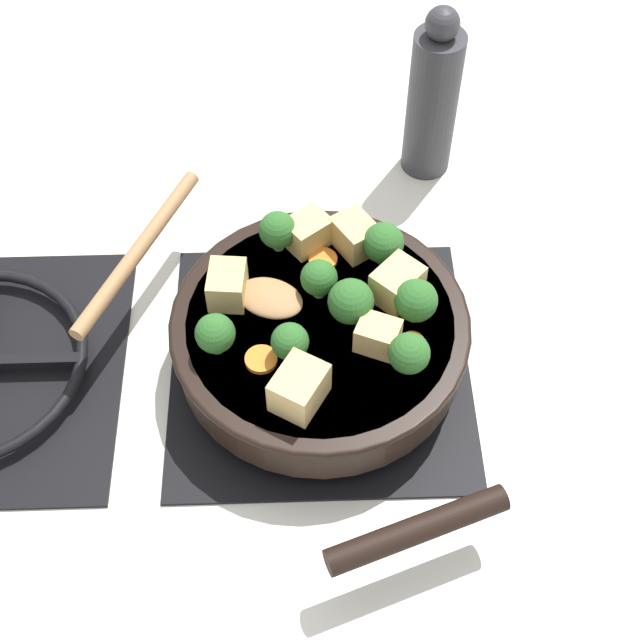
# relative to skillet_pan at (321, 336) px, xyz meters

# --- Properties ---
(ground_plane) EXTENTS (2.40, 2.40, 0.00)m
(ground_plane) POSITION_rel_skillet_pan_xyz_m (0.00, 0.00, -0.06)
(ground_plane) COLOR silver
(front_burner_grate) EXTENTS (0.31, 0.31, 0.03)m
(front_burner_grate) POSITION_rel_skillet_pan_xyz_m (0.00, 0.00, -0.04)
(front_burner_grate) COLOR black
(front_burner_grate) RESTS_ON ground_plane
(skillet_pan) EXTENTS (0.40, 0.31, 0.05)m
(skillet_pan) POSITION_rel_skillet_pan_xyz_m (0.00, 0.00, 0.00)
(skillet_pan) COLOR black
(skillet_pan) RESTS_ON front_burner_grate
(wooden_spoon) EXTENTS (0.22, 0.23, 0.02)m
(wooden_spoon) POSITION_rel_skillet_pan_xyz_m (0.06, 0.13, 0.03)
(wooden_spoon) COLOR #A87A4C
(wooden_spoon) RESTS_ON skillet_pan
(tofu_cube_center_large) EXTENTS (0.06, 0.06, 0.04)m
(tofu_cube_center_large) POSITION_rel_skillet_pan_xyz_m (0.03, -0.08, 0.04)
(tofu_cube_center_large) COLOR #DBB770
(tofu_cube_center_large) RESTS_ON skillet_pan
(tofu_cube_near_handle) EXTENTS (0.05, 0.04, 0.04)m
(tofu_cube_near_handle) POSITION_rel_skillet_pan_xyz_m (0.03, 0.09, 0.04)
(tofu_cube_near_handle) COLOR #DBB770
(tofu_cube_near_handle) RESTS_ON skillet_pan
(tofu_cube_east_chunk) EXTENTS (0.04, 0.05, 0.03)m
(tofu_cube_east_chunk) POSITION_rel_skillet_pan_xyz_m (-0.03, -0.05, 0.04)
(tofu_cube_east_chunk) COLOR #DBB770
(tofu_cube_east_chunk) RESTS_ON skillet_pan
(tofu_cube_west_chunk) EXTENTS (0.05, 0.06, 0.03)m
(tofu_cube_west_chunk) POSITION_rel_skillet_pan_xyz_m (0.10, 0.01, 0.04)
(tofu_cube_west_chunk) COLOR #DBB770
(tofu_cube_west_chunk) RESTS_ON skillet_pan
(tofu_cube_back_piece) EXTENTS (0.06, 0.05, 0.04)m
(tofu_cube_back_piece) POSITION_rel_skillet_pan_xyz_m (0.10, -0.04, 0.04)
(tofu_cube_back_piece) COLOR #DBB770
(tofu_cube_back_piece) RESTS_ON skillet_pan
(tofu_cube_front_piece) EXTENTS (0.06, 0.06, 0.04)m
(tofu_cube_front_piece) POSITION_rel_skillet_pan_xyz_m (-0.09, 0.02, 0.04)
(tofu_cube_front_piece) COLOR #DBB770
(tofu_cube_front_piece) RESTS_ON skillet_pan
(broccoli_floret_near_spoon) EXTENTS (0.04, 0.04, 0.05)m
(broccoli_floret_near_spoon) POSITION_rel_skillet_pan_xyz_m (-0.06, -0.08, 0.05)
(broccoli_floret_near_spoon) COLOR #709956
(broccoli_floret_near_spoon) RESTS_ON skillet_pan
(broccoli_floret_center_top) EXTENTS (0.04, 0.04, 0.05)m
(broccoli_floret_center_top) POSITION_rel_skillet_pan_xyz_m (0.00, -0.03, 0.05)
(broccoli_floret_center_top) COLOR #709956
(broccoli_floret_center_top) RESTS_ON skillet_pan
(broccoli_floret_east_rim) EXTENTS (0.04, 0.04, 0.05)m
(broccoli_floret_east_rim) POSITION_rel_skillet_pan_xyz_m (0.10, 0.04, 0.05)
(broccoli_floret_east_rim) COLOR #709956
(broccoli_floret_east_rim) RESTS_ON skillet_pan
(broccoli_floret_west_rim) EXTENTS (0.04, 0.04, 0.04)m
(broccoli_floret_west_rim) POSITION_rel_skillet_pan_xyz_m (-0.04, 0.03, 0.05)
(broccoli_floret_west_rim) COLOR #709956
(broccoli_floret_west_rim) RESTS_ON skillet_pan
(broccoli_floret_north_edge) EXTENTS (0.04, 0.04, 0.05)m
(broccoli_floret_north_edge) POSITION_rel_skillet_pan_xyz_m (0.08, -0.06, 0.05)
(broccoli_floret_north_edge) COLOR #709956
(broccoli_floret_north_edge) RESTS_ON skillet_pan
(broccoli_floret_south_cluster) EXTENTS (0.04, 0.04, 0.05)m
(broccoli_floret_south_cluster) POSITION_rel_skillet_pan_xyz_m (0.01, -0.09, 0.05)
(broccoli_floret_south_cluster) COLOR #709956
(broccoli_floret_south_cluster) RESTS_ON skillet_pan
(broccoli_floret_mid_floret) EXTENTS (0.04, 0.04, 0.05)m
(broccoli_floret_mid_floret) POSITION_rel_skillet_pan_xyz_m (-0.03, 0.10, 0.05)
(broccoli_floret_mid_floret) COLOR #709956
(broccoli_floret_mid_floret) RESTS_ON skillet_pan
(broccoli_floret_small_inner) EXTENTS (0.04, 0.04, 0.04)m
(broccoli_floret_small_inner) POSITION_rel_skillet_pan_xyz_m (0.03, 0.00, 0.05)
(broccoli_floret_small_inner) COLOR #709956
(broccoli_floret_small_inner) RESTS_ON skillet_pan
(carrot_slice_orange_thin) EXTENTS (0.03, 0.03, 0.01)m
(carrot_slice_orange_thin) POSITION_rel_skillet_pan_xyz_m (-0.04, 0.06, 0.03)
(carrot_slice_orange_thin) COLOR orange
(carrot_slice_orange_thin) RESTS_ON skillet_pan
(carrot_slice_near_center) EXTENTS (0.02, 0.02, 0.01)m
(carrot_slice_near_center) POSITION_rel_skillet_pan_xyz_m (-0.03, -0.09, 0.03)
(carrot_slice_near_center) COLOR orange
(carrot_slice_near_center) RESTS_ON skillet_pan
(carrot_slice_edge_slice) EXTENTS (0.03, 0.03, 0.01)m
(carrot_slice_edge_slice) POSITION_rel_skillet_pan_xyz_m (0.08, -0.00, 0.03)
(carrot_slice_edge_slice) COLOR orange
(carrot_slice_edge_slice) RESTS_ON skillet_pan
(pepper_mill) EXTENTS (0.06, 0.06, 0.22)m
(pepper_mill) POSITION_rel_skillet_pan_xyz_m (0.30, -0.14, 0.05)
(pepper_mill) COLOR #333338
(pepper_mill) RESTS_ON ground_plane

